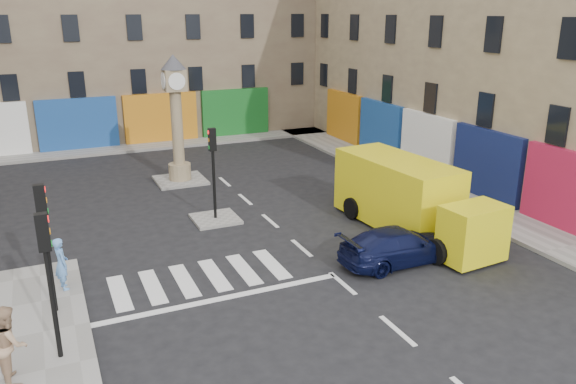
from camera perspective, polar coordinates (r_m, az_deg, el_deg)
ground at (r=17.18m, az=7.21°, el=-10.60°), size 120.00×120.00×0.00m
sidewalk_right at (r=29.41m, az=11.77°, el=1.60°), size 2.60×30.00×0.15m
sidewalk_far at (r=36.15m, az=-17.04°, el=4.23°), size 32.00×2.40×0.15m
island_near at (r=23.13m, az=-7.37°, el=-2.72°), size 1.80×1.80×0.12m
island_far at (r=28.64m, az=-10.88°, el=1.19°), size 2.40×2.40×0.12m
building_right at (r=32.40m, az=22.22°, el=16.41°), size 10.00×30.00×16.00m
building_far at (r=41.00m, az=-19.30°, el=17.48°), size 32.00×10.00×17.00m
traffic_light_left_near at (r=14.14m, az=-23.25°, el=-6.71°), size 0.28×0.22×3.70m
traffic_light_left_far at (r=16.38m, az=-23.51°, el=-3.41°), size 0.28×0.22×3.70m
traffic_light_island at (r=22.37m, az=-7.62°, el=3.36°), size 0.28×0.22×3.70m
clock_pillar at (r=27.85m, az=-11.30°, el=8.07°), size 1.20×1.20×6.10m
navy_sedan at (r=19.37m, az=11.17°, el=-5.36°), size 4.30×1.87×1.23m
yellow_van at (r=21.96m, az=12.16°, el=-0.58°), size 3.00×7.57×2.70m
pedestrian_blue at (r=18.21m, az=-22.03°, el=-6.75°), size 0.52×0.67×1.63m
pedestrian_tan at (r=14.42m, az=-26.46°, el=-13.61°), size 0.85×1.01×1.85m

